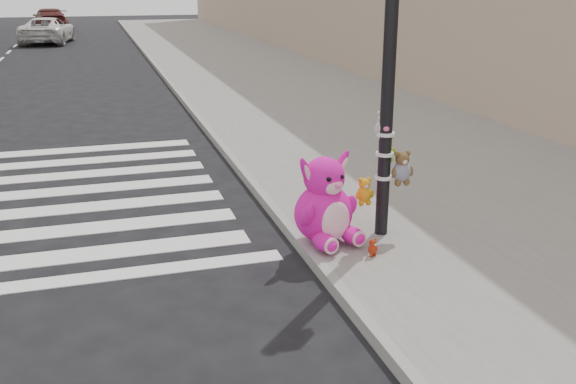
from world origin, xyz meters
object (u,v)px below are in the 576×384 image
object	(u,v)px
signal_pole	(388,106)
car_white_near	(47,30)
pink_bunny	(325,206)
red_teddy	(373,247)

from	to	relation	value
signal_pole	car_white_near	xyz separation A→B (m)	(-5.54, 30.32, -1.10)
pink_bunny	car_white_near	world-z (taller)	car_white_near
red_teddy	car_white_near	bearing A→B (deg)	77.21
red_teddy	car_white_near	distance (m)	31.38
signal_pole	red_teddy	xyz separation A→B (m)	(-0.42, -0.64, -1.53)
red_teddy	car_white_near	size ratio (longest dim) A/B	0.04
pink_bunny	red_teddy	size ratio (longest dim) A/B	5.36
car_white_near	red_teddy	bearing A→B (deg)	107.48
pink_bunny	car_white_near	distance (m)	30.76
signal_pole	pink_bunny	size ratio (longest dim) A/B	3.49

